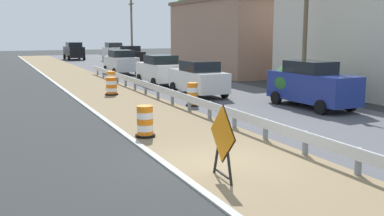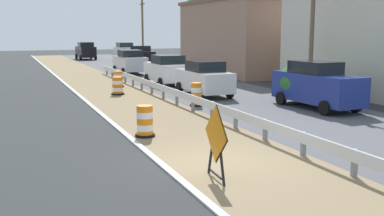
{
  "view_description": "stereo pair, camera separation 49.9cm",
  "coord_description": "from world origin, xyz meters",
  "px_view_note": "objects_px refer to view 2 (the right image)",
  "views": [
    {
      "loc": [
        -5.45,
        -10.38,
        3.53
      ],
      "look_at": [
        0.87,
        3.51,
        0.93
      ],
      "focal_mm": 42.05,
      "sensor_mm": 36.0,
      "label": 1
    },
    {
      "loc": [
        -5.0,
        -10.58,
        3.53
      ],
      "look_at": [
        0.87,
        3.51,
        0.93
      ],
      "focal_mm": 42.05,
      "sensor_mm": 36.0,
      "label": 2
    }
  ],
  "objects_px": {
    "traffic_barrel_close": "(196,95)",
    "car_distant_b": "(130,62)",
    "car_lead_near_lane": "(86,51)",
    "utility_pole_mid": "(211,17)",
    "car_trailing_near_lane": "(317,85)",
    "car_distant_a": "(125,52)",
    "car_mid_far_lane": "(141,56)",
    "traffic_barrel_nearest": "(145,123)",
    "car_trailing_far_lane": "(167,70)",
    "utility_pole_far": "(143,29)",
    "traffic_barrel_far": "(118,80)",
    "car_lead_far_lane": "(204,78)",
    "warning_sign_diamond": "(216,138)",
    "utility_pole_near": "(313,12)",
    "traffic_barrel_mid": "(118,87)"
  },
  "relations": [
    {
      "from": "traffic_barrel_nearest",
      "to": "traffic_barrel_close",
      "type": "bearing_deg",
      "value": 51.49
    },
    {
      "from": "traffic_barrel_close",
      "to": "car_distant_a",
      "type": "bearing_deg",
      "value": 81.48
    },
    {
      "from": "warning_sign_diamond",
      "to": "car_lead_far_lane",
      "type": "distance_m",
      "value": 14.41
    },
    {
      "from": "car_lead_near_lane",
      "to": "utility_pole_mid",
      "type": "bearing_deg",
      "value": -165.91
    },
    {
      "from": "warning_sign_diamond",
      "to": "utility_pole_far",
      "type": "xyz_separation_m",
      "value": [
        11.03,
        43.48,
        2.76
      ]
    },
    {
      "from": "traffic_barrel_mid",
      "to": "car_lead_far_lane",
      "type": "bearing_deg",
      "value": -27.22
    },
    {
      "from": "traffic_barrel_mid",
      "to": "car_mid_far_lane",
      "type": "height_order",
      "value": "car_mid_far_lane"
    },
    {
      "from": "car_lead_near_lane",
      "to": "car_distant_a",
      "type": "height_order",
      "value": "car_distant_a"
    },
    {
      "from": "traffic_barrel_mid",
      "to": "utility_pole_near",
      "type": "bearing_deg",
      "value": -25.19
    },
    {
      "from": "traffic_barrel_close",
      "to": "utility_pole_mid",
      "type": "relative_size",
      "value": 0.12
    },
    {
      "from": "traffic_barrel_close",
      "to": "car_trailing_near_lane",
      "type": "xyz_separation_m",
      "value": [
        4.87,
        -2.76,
        0.58
      ]
    },
    {
      "from": "car_trailing_near_lane",
      "to": "utility_pole_mid",
      "type": "relative_size",
      "value": 0.53
    },
    {
      "from": "traffic_barrel_far",
      "to": "car_trailing_near_lane",
      "type": "xyz_separation_m",
      "value": [
        6.58,
        -11.51,
        0.63
      ]
    },
    {
      "from": "utility_pole_far",
      "to": "car_lead_far_lane",
      "type": "bearing_deg",
      "value": -100.16
    },
    {
      "from": "traffic_barrel_close",
      "to": "car_distant_b",
      "type": "distance_m",
      "value": 17.5
    },
    {
      "from": "traffic_barrel_nearest",
      "to": "car_trailing_near_lane",
      "type": "relative_size",
      "value": 0.22
    },
    {
      "from": "car_mid_far_lane",
      "to": "car_lead_near_lane",
      "type": "bearing_deg",
      "value": -164.25
    },
    {
      "from": "car_trailing_far_lane",
      "to": "car_trailing_near_lane",
      "type": "bearing_deg",
      "value": -165.63
    },
    {
      "from": "car_lead_near_lane",
      "to": "utility_pole_far",
      "type": "relative_size",
      "value": 0.58
    },
    {
      "from": "car_lead_far_lane",
      "to": "traffic_barrel_nearest",
      "type": "bearing_deg",
      "value": 145.13
    },
    {
      "from": "traffic_barrel_close",
      "to": "car_trailing_far_lane",
      "type": "xyz_separation_m",
      "value": [
        1.63,
        8.78,
        0.49
      ]
    },
    {
      "from": "traffic_barrel_close",
      "to": "warning_sign_diamond",
      "type": "bearing_deg",
      "value": -110.71
    },
    {
      "from": "traffic_barrel_far",
      "to": "car_distant_b",
      "type": "distance_m",
      "value": 9.24
    },
    {
      "from": "car_lead_far_lane",
      "to": "car_distant_a",
      "type": "relative_size",
      "value": 1.0
    },
    {
      "from": "traffic_barrel_close",
      "to": "utility_pole_far",
      "type": "relative_size",
      "value": 0.15
    },
    {
      "from": "warning_sign_diamond",
      "to": "car_distant_a",
      "type": "distance_m",
      "value": 44.68
    },
    {
      "from": "traffic_barrel_mid",
      "to": "car_lead_far_lane",
      "type": "xyz_separation_m",
      "value": [
        4.35,
        -2.24,
        0.52
      ]
    },
    {
      "from": "traffic_barrel_nearest",
      "to": "car_distant_a",
      "type": "height_order",
      "value": "car_distant_a"
    },
    {
      "from": "car_trailing_near_lane",
      "to": "car_lead_far_lane",
      "type": "relative_size",
      "value": 1.07
    },
    {
      "from": "car_distant_a",
      "to": "utility_pole_far",
      "type": "height_order",
      "value": "utility_pole_far"
    },
    {
      "from": "car_lead_near_lane",
      "to": "car_mid_far_lane",
      "type": "bearing_deg",
      "value": -165.92
    },
    {
      "from": "traffic_barrel_nearest",
      "to": "car_lead_far_lane",
      "type": "xyz_separation_m",
      "value": [
        5.9,
        8.29,
        0.49
      ]
    },
    {
      "from": "traffic_barrel_far",
      "to": "utility_pole_near",
      "type": "xyz_separation_m",
      "value": [
        8.86,
        -7.98,
        4.08
      ]
    },
    {
      "from": "traffic_barrel_mid",
      "to": "car_lead_near_lane",
      "type": "height_order",
      "value": "car_lead_near_lane"
    },
    {
      "from": "car_trailing_far_lane",
      "to": "utility_pole_far",
      "type": "xyz_separation_m",
      "value": [
        5.55,
        24.53,
        2.79
      ]
    },
    {
      "from": "car_distant_b",
      "to": "traffic_barrel_mid",
      "type": "bearing_deg",
      "value": 161.33
    },
    {
      "from": "car_trailing_near_lane",
      "to": "car_mid_far_lane",
      "type": "height_order",
      "value": "car_trailing_near_lane"
    },
    {
      "from": "car_trailing_near_lane",
      "to": "car_mid_far_lane",
      "type": "xyz_separation_m",
      "value": [
        0.04,
        29.07,
        -0.05
      ]
    },
    {
      "from": "car_distant_a",
      "to": "car_mid_far_lane",
      "type": "bearing_deg",
      "value": -1.01
    },
    {
      "from": "car_distant_a",
      "to": "traffic_barrel_nearest",
      "type": "bearing_deg",
      "value": -13.33
    },
    {
      "from": "traffic_barrel_close",
      "to": "car_distant_a",
      "type": "distance_m",
      "value": 34.0
    },
    {
      "from": "traffic_barrel_mid",
      "to": "car_trailing_near_lane",
      "type": "bearing_deg",
      "value": -47.43
    },
    {
      "from": "traffic_barrel_nearest",
      "to": "traffic_barrel_far",
      "type": "relative_size",
      "value": 1.03
    },
    {
      "from": "traffic_barrel_close",
      "to": "utility_pole_near",
      "type": "xyz_separation_m",
      "value": [
        7.15,
        0.77,
        4.04
      ]
    },
    {
      "from": "warning_sign_diamond",
      "to": "car_trailing_near_lane",
      "type": "bearing_deg",
      "value": -135.17
    },
    {
      "from": "traffic_barrel_mid",
      "to": "car_trailing_near_lane",
      "type": "xyz_separation_m",
      "value": [
        7.44,
        -8.1,
        0.64
      ]
    },
    {
      "from": "traffic_barrel_nearest",
      "to": "car_lead_near_lane",
      "type": "bearing_deg",
      "value": 83.05
    },
    {
      "from": "utility_pole_near",
      "to": "traffic_barrel_far",
      "type": "bearing_deg",
      "value": 137.99
    },
    {
      "from": "car_mid_far_lane",
      "to": "utility_pole_mid",
      "type": "height_order",
      "value": "utility_pole_mid"
    },
    {
      "from": "car_mid_far_lane",
      "to": "utility_pole_mid",
      "type": "relative_size",
      "value": 0.48
    }
  ]
}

